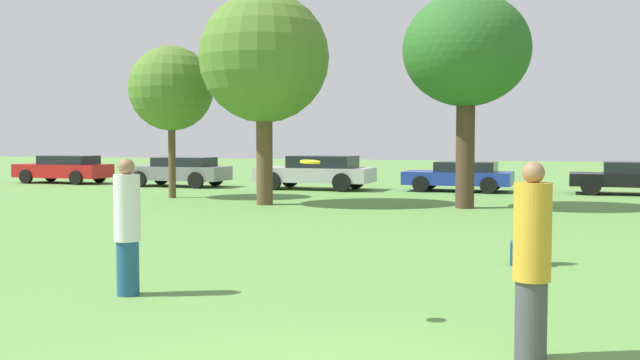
% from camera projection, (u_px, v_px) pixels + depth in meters
% --- Properties ---
extents(person_thrower, '(0.34, 0.34, 1.81)m').
position_uv_depth(person_thrower, '(127.00, 227.00, 9.83)').
color(person_thrower, navy).
rests_on(person_thrower, ground).
extents(person_catcher, '(0.35, 0.35, 1.87)m').
position_uv_depth(person_catcher, '(532.00, 261.00, 6.97)').
color(person_catcher, '#3F3F47').
rests_on(person_catcher, ground).
extents(frisbee, '(0.23, 0.23, 0.05)m').
position_uv_depth(frisbee, '(310.00, 162.00, 8.26)').
color(frisbee, yellow).
extents(bystander_sitting, '(0.46, 0.38, 1.06)m').
position_uv_depth(bystander_sitting, '(525.00, 239.00, 12.19)').
color(bystander_sitting, navy).
rests_on(bystander_sitting, ground).
extents(tree_0, '(2.87, 2.87, 5.16)m').
position_uv_depth(tree_0, '(171.00, 89.00, 25.27)').
color(tree_0, brown).
rests_on(tree_0, ground).
extents(tree_1, '(3.97, 3.97, 6.47)m').
position_uv_depth(tree_1, '(264.00, 59.00, 22.66)').
color(tree_1, brown).
rests_on(tree_1, ground).
extents(tree_2, '(3.69, 3.69, 6.24)m').
position_uv_depth(tree_2, '(466.00, 52.00, 21.55)').
color(tree_2, '#473323').
rests_on(tree_2, ground).
extents(parked_car_red, '(4.35, 1.98, 1.23)m').
position_uv_depth(parked_car_red, '(64.00, 169.00, 33.34)').
color(parked_car_red, red).
rests_on(parked_car_red, ground).
extents(parked_car_grey, '(4.32, 2.04, 1.22)m').
position_uv_depth(parked_car_grey, '(179.00, 171.00, 31.11)').
color(parked_car_grey, slate).
rests_on(parked_car_grey, ground).
extents(parked_car_silver, '(4.66, 2.24, 1.33)m').
position_uv_depth(parked_car_silver, '(317.00, 171.00, 29.40)').
color(parked_car_silver, '#B2B2B7').
rests_on(parked_car_silver, ground).
extents(parked_car_blue, '(4.12, 2.19, 1.13)m').
position_uv_depth(parked_car_blue, '(460.00, 175.00, 28.42)').
color(parked_car_blue, '#1E389E').
rests_on(parked_car_blue, ground).
extents(parked_car_black, '(3.94, 2.15, 1.18)m').
position_uv_depth(parked_car_black, '(629.00, 177.00, 26.84)').
color(parked_car_black, black).
rests_on(parked_car_black, ground).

